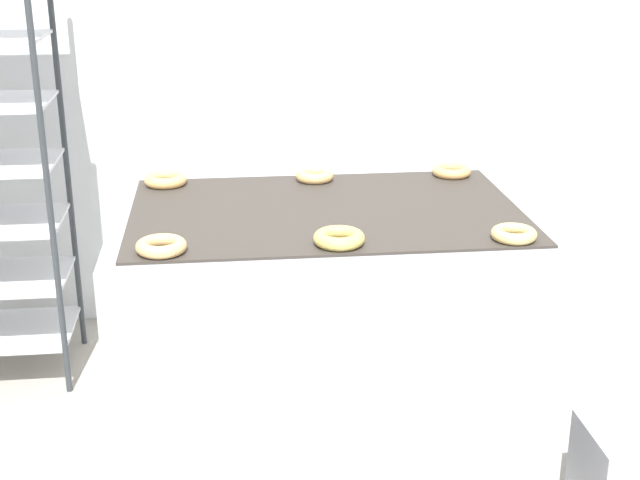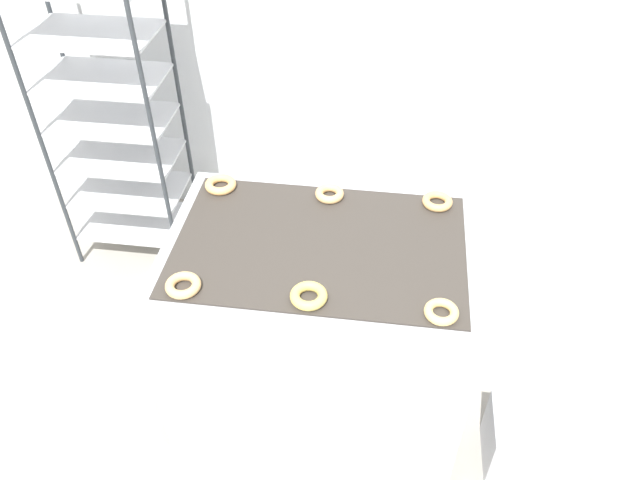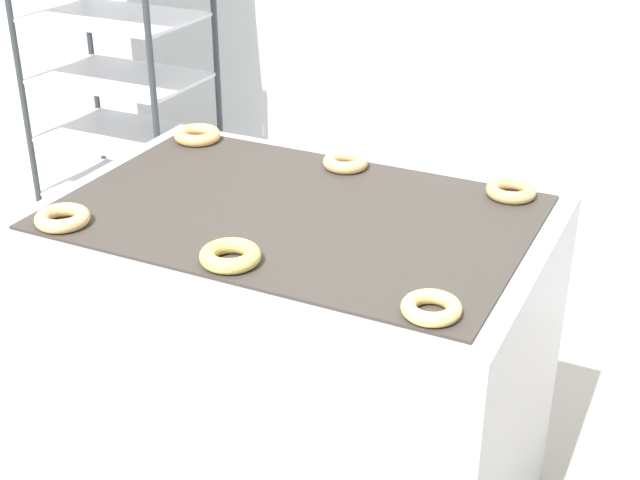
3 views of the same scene
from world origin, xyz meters
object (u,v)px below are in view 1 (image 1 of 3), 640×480
Objects in this scene: donut_far_right at (452,171)px; donut_far_left at (166,180)px; fryer_machine at (325,354)px; donut_far_center at (315,175)px; donut_near_center at (338,238)px; donut_near_right at (514,234)px; donut_near_left at (161,246)px.

donut_far_left is at bearing -179.62° from donut_far_right.
donut_far_center reaches higher than fryer_machine.
donut_near_center and donut_far_left have the same top height.
donut_near_right is 0.64m from donut_far_right.
donut_near_right reaches higher than fryer_machine.
donut_far_center is at bearing -178.93° from donut_far_right.
donut_near_left and donut_far_center have the same top height.
donut_near_center is 0.62m from donut_far_center.
donut_far_left is at bearing 179.73° from donut_far_center.
donut_near_center is at bearing 178.45° from donut_near_right.
donut_far_left is (-0.02, 0.63, 0.00)m from donut_near_left.
donut_far_left is (-0.96, 0.64, 0.00)m from donut_near_right.
donut_far_right is at bearing 90.82° from donut_near_right.
donut_far_left is (-0.49, 0.62, -0.00)m from donut_near_center.
donut_near_left is 0.78m from donut_far_center.
fryer_machine is 0.59m from donut_near_center.
fryer_machine is 0.77m from donut_far_left.
donut_far_right is at bearing 34.27° from donut_near_left.
donut_near_right is 0.95× the size of donut_far_right.
donut_far_right is at bearing 34.56° from fryer_machine.
donut_far_left is at bearing 91.88° from donut_near_left.
donut_near_left is 0.96× the size of donut_far_left.
donut_far_left reaches higher than donut_near_left.
donut_far_right is at bearing 53.32° from donut_near_center.
donut_far_center is (-0.47, 0.63, 0.00)m from donut_near_right.
donut_near_left is at bearing -146.03° from fryer_machine.
donut_near_right is (0.48, -0.32, 0.50)m from fryer_machine.
donut_far_center is at bearing 89.68° from donut_near_center.
donut_near_center is (0.47, 0.01, 0.00)m from donut_near_left.
fryer_machine is 0.59m from donut_far_center.
donut_far_right is (0.46, 0.01, -0.00)m from donut_far_center.
donut_far_left is at bearing 147.20° from fryer_machine.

